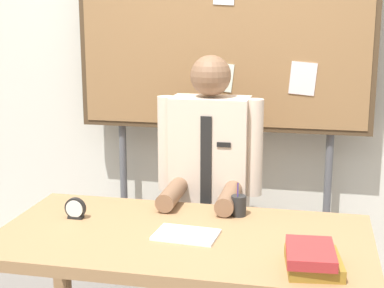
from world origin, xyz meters
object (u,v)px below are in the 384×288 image
(bulletin_board, at_px, (223,40))
(desk_clock, at_px, (75,209))
(book_stack, at_px, (312,259))
(person, at_px, (209,203))
(pen_holder, at_px, (239,205))
(open_notebook, at_px, (186,235))
(desk, at_px, (183,253))

(bulletin_board, distance_m, desk_clock, 1.27)
(bulletin_board, relative_size, book_stack, 7.50)
(person, xyz_separation_m, book_stack, (0.54, -0.86, 0.11))
(pen_holder, bearing_deg, open_notebook, -120.99)
(bulletin_board, bearing_deg, pen_holder, -74.20)
(pen_holder, bearing_deg, bulletin_board, 105.80)
(person, bearing_deg, book_stack, -57.82)
(desk, relative_size, desk_clock, 16.22)
(book_stack, distance_m, pen_holder, 0.62)
(open_notebook, xyz_separation_m, pen_holder, (0.18, 0.30, 0.04))
(desk, height_order, person, person)
(book_stack, bearing_deg, pen_holder, 123.33)
(desk_clock, height_order, pen_holder, pen_holder)
(person, bearing_deg, pen_holder, -59.62)
(bulletin_board, relative_size, open_notebook, 7.87)
(person, bearing_deg, open_notebook, -88.13)
(bulletin_board, xyz_separation_m, open_notebook, (0.02, -1.01, -0.76))
(open_notebook, height_order, pen_holder, pen_holder)
(desk, bearing_deg, bulletin_board, 89.98)
(desk, xyz_separation_m, desk_clock, (-0.52, 0.08, 0.13))
(desk, xyz_separation_m, open_notebook, (0.02, -0.02, 0.09))
(person, xyz_separation_m, open_notebook, (0.02, -0.64, 0.07))
(desk, distance_m, bulletin_board, 1.31)
(pen_holder, bearing_deg, desk_clock, -164.70)
(person, height_order, pen_holder, person)
(desk, bearing_deg, person, 90.00)
(person, distance_m, bulletin_board, 0.91)
(bulletin_board, bearing_deg, desk_clock, -119.88)
(book_stack, distance_m, open_notebook, 0.57)
(pen_holder, bearing_deg, desk, -125.70)
(bulletin_board, relative_size, desk_clock, 21.09)
(open_notebook, relative_size, desk_clock, 2.68)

